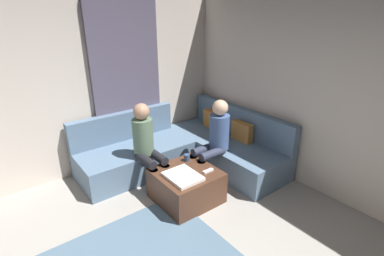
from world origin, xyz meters
The scene contains 10 objects.
wall_back centered at (0.00, 2.94, 1.35)m, with size 6.00×0.12×2.70m, color beige.
wall_left centered at (-2.94, 0.00, 1.35)m, with size 0.12×6.00×2.70m, color beige.
curtain_panel centered at (-2.84, 1.30, 1.25)m, with size 0.06×1.10×2.50m, color #595166.
sectional_couch centered at (-2.08, 1.88, 0.28)m, with size 2.10×2.55×0.87m.
ottoman centered at (-1.35, 1.31, 0.21)m, with size 0.76×0.76×0.42m, color #4C2D1E.
folded_blanket centered at (-1.25, 1.19, 0.44)m, with size 0.44×0.36×0.04m, color white.
coffee_mug centered at (-1.57, 1.49, 0.47)m, with size 0.08×0.08×0.10m, color #334C72.
game_remote centered at (-1.17, 1.53, 0.43)m, with size 0.05×0.15×0.02m, color white.
person_on_couch_back centered at (-1.51, 1.93, 0.66)m, with size 0.30×0.60×1.20m.
person_on_couch_side centered at (-1.93, 1.09, 0.66)m, with size 0.60×0.30×1.20m.
Camera 1 is at (1.25, -0.59, 2.33)m, focal length 27.14 mm.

